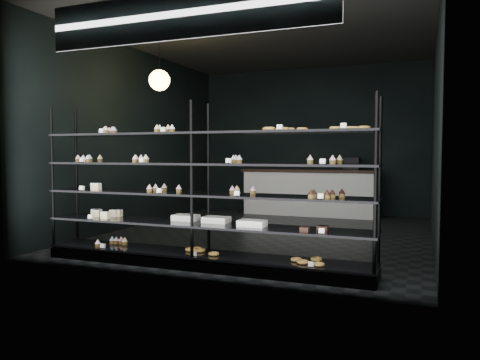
{
  "coord_description": "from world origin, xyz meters",
  "views": [
    {
      "loc": [
        2.36,
        -7.28,
        1.32
      ],
      "look_at": [
        0.24,
        -1.9,
        0.99
      ],
      "focal_mm": 35.0,
      "sensor_mm": 36.0,
      "label": 1
    }
  ],
  "objects": [
    {
      "name": "room",
      "position": [
        0.0,
        0.0,
        1.6
      ],
      "size": [
        5.01,
        6.01,
        3.2
      ],
      "color": "black",
      "rests_on": "ground"
    },
    {
      "name": "display_shelf",
      "position": [
        -0.06,
        -2.45,
        0.63
      ],
      "size": [
        4.0,
        0.5,
        1.91
      ],
      "color": "black",
      "rests_on": "room"
    },
    {
      "name": "signage",
      "position": [
        0.0,
        -2.93,
        2.75
      ],
      "size": [
        3.3,
        0.05,
        0.5
      ],
      "color": "#0E0F46",
      "rests_on": "room"
    },
    {
      "name": "pendant_lamp",
      "position": [
        -1.48,
        -0.94,
        2.45
      ],
      "size": [
        0.32,
        0.32,
        0.89
      ],
      "color": "black",
      "rests_on": "room"
    },
    {
      "name": "service_counter",
      "position": [
        0.1,
        2.5,
        0.5
      ],
      "size": [
        2.86,
        0.65,
        1.23
      ],
      "color": "silver",
      "rests_on": "room"
    }
  ]
}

